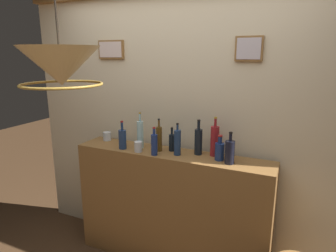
{
  "coord_description": "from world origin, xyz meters",
  "views": [
    {
      "loc": [
        1.0,
        -1.35,
        1.91
      ],
      "look_at": [
        0.0,
        0.81,
        1.32
      ],
      "focal_mm": 31.46,
      "sensor_mm": 36.0,
      "label": 1
    }
  ],
  "objects_px": {
    "liquor_bottle_mezcal": "(177,142)",
    "liquor_bottle_gin": "(172,142)",
    "liquor_bottle_amaro": "(159,138)",
    "pendant_lamp": "(61,67)",
    "liquor_bottle_sherry": "(198,141)",
    "glass_tumbler_rocks": "(107,136)",
    "glass_tumbler_highball": "(138,147)",
    "liquor_bottle_vodka": "(220,151)",
    "liquor_bottle_bourbon": "(122,139)",
    "liquor_bottle_whiskey": "(215,141)",
    "liquor_bottle_vermouth": "(154,144)",
    "liquor_bottle_port": "(140,134)",
    "liquor_bottle_rye": "(230,152)"
  },
  "relations": [
    {
      "from": "liquor_bottle_vermouth",
      "to": "liquor_bottle_whiskey",
      "type": "relative_size",
      "value": 0.73
    },
    {
      "from": "pendant_lamp",
      "to": "glass_tumbler_rocks",
      "type": "bearing_deg",
      "value": 113.21
    },
    {
      "from": "liquor_bottle_vermouth",
      "to": "liquor_bottle_rye",
      "type": "height_order",
      "value": "liquor_bottle_rye"
    },
    {
      "from": "liquor_bottle_amaro",
      "to": "glass_tumbler_rocks",
      "type": "distance_m",
      "value": 0.62
    },
    {
      "from": "liquor_bottle_bourbon",
      "to": "pendant_lamp",
      "type": "relative_size",
      "value": 0.49
    },
    {
      "from": "pendant_lamp",
      "to": "glass_tumbler_highball",
      "type": "bearing_deg",
      "value": 86.42
    },
    {
      "from": "liquor_bottle_rye",
      "to": "glass_tumbler_rocks",
      "type": "height_order",
      "value": "liquor_bottle_rye"
    },
    {
      "from": "liquor_bottle_bourbon",
      "to": "liquor_bottle_amaro",
      "type": "xyz_separation_m",
      "value": [
        0.33,
        0.08,
        0.02
      ]
    },
    {
      "from": "liquor_bottle_port",
      "to": "pendant_lamp",
      "type": "distance_m",
      "value": 1.08
    },
    {
      "from": "liquor_bottle_bourbon",
      "to": "liquor_bottle_mezcal",
      "type": "distance_m",
      "value": 0.52
    },
    {
      "from": "glass_tumbler_highball",
      "to": "pendant_lamp",
      "type": "height_order",
      "value": "pendant_lamp"
    },
    {
      "from": "liquor_bottle_amaro",
      "to": "glass_tumbler_highball",
      "type": "distance_m",
      "value": 0.2
    },
    {
      "from": "liquor_bottle_port",
      "to": "glass_tumbler_highball",
      "type": "distance_m",
      "value": 0.14
    },
    {
      "from": "liquor_bottle_vermouth",
      "to": "liquor_bottle_vodka",
      "type": "bearing_deg",
      "value": 12.06
    },
    {
      "from": "liquor_bottle_vermouth",
      "to": "liquor_bottle_mezcal",
      "type": "height_order",
      "value": "liquor_bottle_mezcal"
    },
    {
      "from": "liquor_bottle_amaro",
      "to": "glass_tumbler_highball",
      "type": "xyz_separation_m",
      "value": [
        -0.16,
        -0.1,
        -0.07
      ]
    },
    {
      "from": "liquor_bottle_gin",
      "to": "liquor_bottle_bourbon",
      "type": "bearing_deg",
      "value": -163.01
    },
    {
      "from": "liquor_bottle_port",
      "to": "glass_tumbler_highball",
      "type": "bearing_deg",
      "value": -70.41
    },
    {
      "from": "liquor_bottle_port",
      "to": "pendant_lamp",
      "type": "bearing_deg",
      "value": -90.81
    },
    {
      "from": "liquor_bottle_whiskey",
      "to": "glass_tumbler_highball",
      "type": "relative_size",
      "value": 3.63
    },
    {
      "from": "liquor_bottle_sherry",
      "to": "glass_tumbler_rocks",
      "type": "height_order",
      "value": "liquor_bottle_sherry"
    },
    {
      "from": "liquor_bottle_port",
      "to": "liquor_bottle_mezcal",
      "type": "xyz_separation_m",
      "value": [
        0.38,
        -0.03,
        -0.02
      ]
    },
    {
      "from": "liquor_bottle_port",
      "to": "liquor_bottle_whiskey",
      "type": "xyz_separation_m",
      "value": [
        0.67,
        0.08,
        0.0
      ]
    },
    {
      "from": "liquor_bottle_vermouth",
      "to": "liquor_bottle_bourbon",
      "type": "xyz_separation_m",
      "value": [
        -0.34,
        0.03,
        -0.0
      ]
    },
    {
      "from": "liquor_bottle_mezcal",
      "to": "liquor_bottle_gin",
      "type": "bearing_deg",
      "value": 138.11
    },
    {
      "from": "liquor_bottle_port",
      "to": "liquor_bottle_vodka",
      "type": "xyz_separation_m",
      "value": [
        0.74,
        -0.01,
        -0.05
      ]
    },
    {
      "from": "liquor_bottle_gin",
      "to": "liquor_bottle_bourbon",
      "type": "height_order",
      "value": "liquor_bottle_bourbon"
    },
    {
      "from": "liquor_bottle_sherry",
      "to": "liquor_bottle_vodka",
      "type": "bearing_deg",
      "value": -16.07
    },
    {
      "from": "liquor_bottle_rye",
      "to": "glass_tumbler_rocks",
      "type": "distance_m",
      "value": 1.26
    },
    {
      "from": "liquor_bottle_amaro",
      "to": "liquor_bottle_mezcal",
      "type": "xyz_separation_m",
      "value": [
        0.19,
        -0.03,
        -0.0
      ]
    },
    {
      "from": "liquor_bottle_gin",
      "to": "glass_tumbler_rocks",
      "type": "distance_m",
      "value": 0.72
    },
    {
      "from": "liquor_bottle_gin",
      "to": "liquor_bottle_vermouth",
      "type": "distance_m",
      "value": 0.19
    },
    {
      "from": "liquor_bottle_amaro",
      "to": "glass_tumbler_rocks",
      "type": "xyz_separation_m",
      "value": [
        -0.61,
        0.08,
        -0.07
      ]
    },
    {
      "from": "liquor_bottle_amaro",
      "to": "pendant_lamp",
      "type": "xyz_separation_m",
      "value": [
        -0.2,
        -0.88,
        0.64
      ]
    },
    {
      "from": "liquor_bottle_vodka",
      "to": "liquor_bottle_sherry",
      "type": "distance_m",
      "value": 0.21
    },
    {
      "from": "liquor_bottle_bourbon",
      "to": "liquor_bottle_sherry",
      "type": "bearing_deg",
      "value": 11.65
    },
    {
      "from": "liquor_bottle_mezcal",
      "to": "liquor_bottle_whiskey",
      "type": "height_order",
      "value": "liquor_bottle_whiskey"
    },
    {
      "from": "liquor_bottle_whiskey",
      "to": "glass_tumbler_rocks",
      "type": "distance_m",
      "value": 1.1
    },
    {
      "from": "liquor_bottle_gin",
      "to": "liquor_bottle_sherry",
      "type": "height_order",
      "value": "liquor_bottle_sherry"
    },
    {
      "from": "liquor_bottle_amaro",
      "to": "pendant_lamp",
      "type": "height_order",
      "value": "pendant_lamp"
    },
    {
      "from": "liquor_bottle_sherry",
      "to": "liquor_bottle_amaro",
      "type": "relative_size",
      "value": 1.04
    },
    {
      "from": "liquor_bottle_vermouth",
      "to": "liquor_bottle_amaro",
      "type": "relative_size",
      "value": 0.84
    },
    {
      "from": "liquor_bottle_bourbon",
      "to": "pendant_lamp",
      "type": "bearing_deg",
      "value": -81.3
    },
    {
      "from": "liquor_bottle_gin",
      "to": "pendant_lamp",
      "type": "bearing_deg",
      "value": -108.28
    },
    {
      "from": "liquor_bottle_amaro",
      "to": "liquor_bottle_whiskey",
      "type": "xyz_separation_m",
      "value": [
        0.48,
        0.08,
        0.02
      ]
    },
    {
      "from": "liquor_bottle_port",
      "to": "glass_tumbler_rocks",
      "type": "bearing_deg",
      "value": 170.35
    },
    {
      "from": "liquor_bottle_sherry",
      "to": "glass_tumbler_highball",
      "type": "distance_m",
      "value": 0.53
    },
    {
      "from": "liquor_bottle_whiskey",
      "to": "liquor_bottle_gin",
      "type": "bearing_deg",
      "value": -174.94
    },
    {
      "from": "liquor_bottle_vodka",
      "to": "liquor_bottle_mezcal",
      "type": "xyz_separation_m",
      "value": [
        -0.36,
        -0.03,
        0.03
      ]
    },
    {
      "from": "liquor_bottle_vodka",
      "to": "liquor_bottle_rye",
      "type": "xyz_separation_m",
      "value": [
        0.09,
        -0.05,
        0.02
      ]
    }
  ]
}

